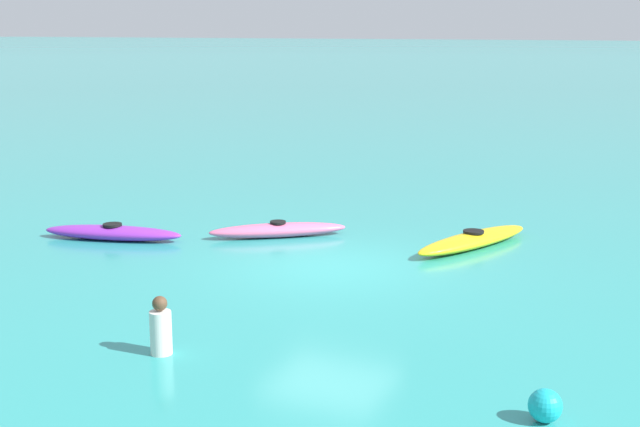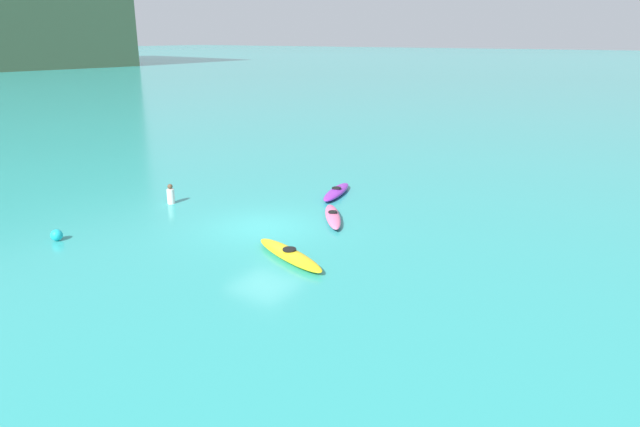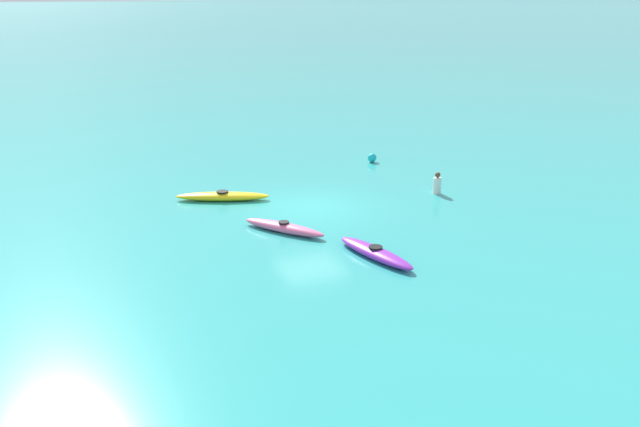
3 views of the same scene
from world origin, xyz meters
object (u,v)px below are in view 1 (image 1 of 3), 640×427
buoy_cyan (545,406)px  kayak_pink (278,230)px  kayak_purple (113,233)px  person_near_shore (161,329)px  kayak_yellow (473,240)px

buoy_cyan → kayak_pink: bearing=-43.6°
kayak_purple → kayak_pink: size_ratio=1.15×
kayak_purple → kayak_pink: same height
buoy_cyan → person_near_shore: bearing=1.2°
kayak_purple → person_near_shore: size_ratio=3.74×
kayak_purple → kayak_pink: bearing=-150.7°
kayak_pink → kayak_yellow: same height
kayak_purple → kayak_pink: 3.70m
kayak_pink → kayak_purple: bearing=29.3°
kayak_purple → buoy_cyan: 11.82m
buoy_cyan → kayak_yellow: bearing=-68.8°
buoy_cyan → person_near_shore: 5.52m
kayak_purple → person_near_shore: bearing=133.7°
kayak_pink → person_near_shore: (-1.86, 7.14, 0.22)m
kayak_yellow → kayak_pink: bearing=13.0°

